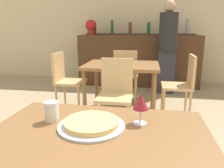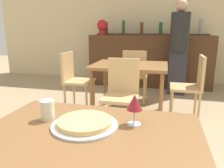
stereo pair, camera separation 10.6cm
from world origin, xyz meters
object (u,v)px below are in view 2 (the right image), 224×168
(chair_far_side_front, at_px, (122,91))
(chair_far_side_back, at_px, (135,72))
(potted_plant, at_px, (102,26))
(chair_far_side_left, at_px, (74,77))
(cheese_shaker, at_px, (48,110))
(pizza_tray, at_px, (85,123))
(wine_glass, at_px, (135,103))
(person_standing, at_px, (179,45))
(chair_far_side_right, at_px, (192,83))

(chair_far_side_front, height_order, chair_far_side_back, same)
(potted_plant, bearing_deg, chair_far_side_left, -87.95)
(chair_far_side_left, bearing_deg, cheese_shaker, -160.36)
(chair_far_side_left, distance_m, cheese_shaker, 2.16)
(pizza_tray, height_order, wine_glass, wine_glass)
(person_standing, xyz_separation_m, potted_plant, (-1.62, 0.53, 0.34))
(chair_far_side_right, xyz_separation_m, potted_plant, (-1.75, 1.79, 0.76))
(chair_far_side_left, bearing_deg, potted_plant, 2.05)
(chair_far_side_right, distance_m, wine_glass, 2.06)
(chair_far_side_left, height_order, cheese_shaker, chair_far_side_left)
(chair_far_side_back, relative_size, chair_far_side_left, 1.00)
(chair_far_side_back, bearing_deg, person_standing, -136.05)
(cheese_shaker, xyz_separation_m, wine_glass, (0.46, 0.05, 0.06))
(wine_glass, bearing_deg, potted_plant, 108.29)
(chair_far_side_right, relative_size, person_standing, 0.52)
(cheese_shaker, bearing_deg, person_standing, 75.68)
(pizza_tray, distance_m, wine_glass, 0.27)
(chair_far_side_front, bearing_deg, chair_far_side_right, 34.21)
(person_standing, distance_m, wine_glass, 3.25)
(chair_far_side_right, height_order, potted_plant, potted_plant)
(chair_far_side_front, distance_m, potted_plant, 2.64)
(chair_far_side_back, xyz_separation_m, person_standing, (0.71, 0.69, 0.42))
(chair_far_side_front, height_order, person_standing, person_standing)
(pizza_tray, xyz_separation_m, wine_glass, (0.24, 0.08, 0.10))
(chair_far_side_front, height_order, wine_glass, wine_glass)
(cheese_shaker, bearing_deg, chair_far_side_right, 64.39)
(cheese_shaker, bearing_deg, chair_far_side_left, 109.64)
(person_standing, height_order, potted_plant, person_standing)
(chair_far_side_right, distance_m, person_standing, 1.33)
(chair_far_side_back, bearing_deg, chair_far_side_front, 90.00)
(chair_far_side_left, xyz_separation_m, chair_far_side_right, (1.68, 0.00, 0.00))
(wine_glass, bearing_deg, pizza_tray, -160.89)
(chair_far_side_front, height_order, chair_far_side_left, same)
(chair_far_side_front, bearing_deg, pizza_tray, -86.15)
(chair_far_side_left, relative_size, person_standing, 0.52)
(wine_glass, bearing_deg, chair_far_side_left, 120.90)
(chair_far_side_front, height_order, chair_far_side_right, same)
(chair_far_side_front, distance_m, chair_far_side_right, 1.02)
(chair_far_side_back, bearing_deg, cheese_shaker, 87.27)
(chair_far_side_back, relative_size, pizza_tray, 2.68)
(pizza_tray, height_order, cheese_shaker, cheese_shaker)
(pizza_tray, xyz_separation_m, cheese_shaker, (-0.22, 0.04, 0.04))
(chair_far_side_left, distance_m, wine_glass, 2.32)
(chair_far_side_front, xyz_separation_m, potted_plant, (-0.91, 2.36, 0.76))
(cheese_shaker, relative_size, potted_plant, 0.33)
(chair_far_side_right, bearing_deg, pizza_tray, -19.91)
(chair_far_side_right, xyz_separation_m, pizza_tray, (-0.74, -2.05, 0.25))
(person_standing, bearing_deg, chair_far_side_right, -84.12)
(chair_far_side_left, height_order, potted_plant, potted_plant)
(wine_glass, height_order, potted_plant, potted_plant)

